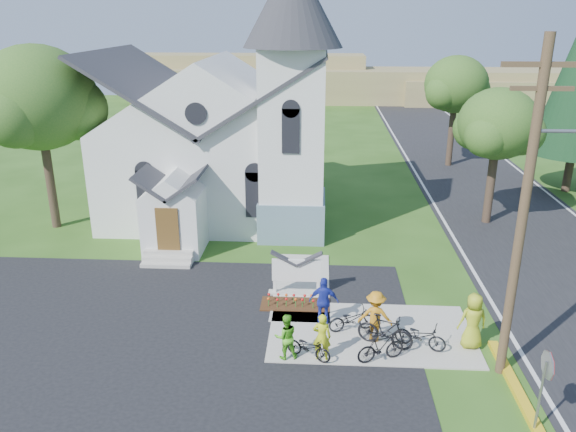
# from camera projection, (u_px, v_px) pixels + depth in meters

# --- Properties ---
(ground) EXTENTS (120.00, 120.00, 0.00)m
(ground) POSITION_uv_depth(u_px,v_px,m) (327.00, 340.00, 19.03)
(ground) COLOR #2C5117
(ground) RESTS_ON ground
(parking_lot) EXTENTS (20.00, 16.00, 0.02)m
(parking_lot) POSITION_uv_depth(u_px,v_px,m) (104.00, 367.00, 17.54)
(parking_lot) COLOR black
(parking_lot) RESTS_ON ground
(road) EXTENTS (8.00, 90.00, 0.02)m
(road) POSITION_uv_depth(u_px,v_px,m) (498.00, 204.00, 32.56)
(road) COLOR black
(road) RESTS_ON ground
(sidewalk) EXTENTS (7.00, 4.00, 0.05)m
(sidewalk) POSITION_uv_depth(u_px,v_px,m) (371.00, 332.00, 19.41)
(sidewalk) COLOR #ACA89B
(sidewalk) RESTS_ON ground
(church) EXTENTS (12.35, 12.00, 13.00)m
(church) POSITION_uv_depth(u_px,v_px,m) (223.00, 119.00, 29.29)
(church) COLOR silver
(church) RESTS_ON ground
(church_sign) EXTENTS (2.20, 0.40, 1.70)m
(church_sign) POSITION_uv_depth(u_px,v_px,m) (296.00, 271.00, 21.76)
(church_sign) COLOR #ACA89B
(church_sign) RESTS_ON ground
(flower_bed) EXTENTS (2.60, 1.10, 0.07)m
(flower_bed) POSITION_uv_depth(u_px,v_px,m) (295.00, 305.00, 21.25)
(flower_bed) COLOR #3A210F
(flower_bed) RESTS_ON ground
(utility_pole) EXTENTS (3.45, 0.28, 10.00)m
(utility_pole) POSITION_uv_depth(u_px,v_px,m) (527.00, 206.00, 15.50)
(utility_pole) COLOR #453322
(utility_pole) RESTS_ON ground
(stop_sign) EXTENTS (0.11, 0.76, 2.48)m
(stop_sign) POSITION_uv_depth(u_px,v_px,m) (545.00, 376.00, 14.18)
(stop_sign) COLOR gray
(stop_sign) RESTS_ON ground
(tree_lot_corner) EXTENTS (5.60, 5.60, 9.15)m
(tree_lot_corner) POSITION_uv_depth(u_px,v_px,m) (38.00, 98.00, 26.97)
(tree_lot_corner) COLOR #372B1E
(tree_lot_corner) RESTS_ON ground
(tree_road_near) EXTENTS (4.00, 4.00, 7.05)m
(tree_road_near) POSITION_uv_depth(u_px,v_px,m) (498.00, 125.00, 28.07)
(tree_road_near) COLOR #372B1E
(tree_road_near) RESTS_ON ground
(tree_road_mid) EXTENTS (4.40, 4.40, 7.80)m
(tree_road_mid) POSITION_uv_depth(u_px,v_px,m) (456.00, 85.00, 39.12)
(tree_road_mid) COLOR #372B1E
(tree_road_mid) RESTS_ON ground
(distant_hills) EXTENTS (61.00, 10.00, 5.60)m
(distant_hills) POSITION_uv_depth(u_px,v_px,m) (351.00, 84.00, 71.03)
(distant_hills) COLOR olive
(distant_hills) RESTS_ON ground
(cyclist_0) EXTENTS (0.61, 0.42, 1.60)m
(cyclist_0) POSITION_uv_depth(u_px,v_px,m) (322.00, 337.00, 17.63)
(cyclist_0) COLOR #C4D318
(cyclist_0) RESTS_ON sidewalk
(bike_0) EXTENTS (1.62, 1.14, 0.81)m
(bike_0) POSITION_uv_depth(u_px,v_px,m) (308.00, 347.00, 17.78)
(bike_0) COLOR black
(bike_0) RESTS_ON sidewalk
(cyclist_1) EXTENTS (0.86, 0.74, 1.53)m
(cyclist_1) POSITION_uv_depth(u_px,v_px,m) (286.00, 336.00, 17.70)
(cyclist_1) COLOR #56BE23
(cyclist_1) RESTS_ON sidewalk
(bike_1) EXTENTS (1.66, 1.01, 0.97)m
(bike_1) POSITION_uv_depth(u_px,v_px,m) (381.00, 347.00, 17.63)
(bike_1) COLOR black
(bike_1) RESTS_ON sidewalk
(cyclist_2) EXTENTS (1.07, 0.51, 1.78)m
(cyclist_2) POSITION_uv_depth(u_px,v_px,m) (324.00, 301.00, 19.64)
(cyclist_2) COLOR #202DA4
(cyclist_2) RESTS_ON sidewalk
(bike_2) EXTENTS (1.75, 1.00, 0.87)m
(bike_2) POSITION_uv_depth(u_px,v_px,m) (352.00, 319.00, 19.36)
(bike_2) COLOR black
(bike_2) RESTS_ON sidewalk
(cyclist_3) EXTENTS (1.22, 0.80, 1.78)m
(cyclist_3) POSITION_uv_depth(u_px,v_px,m) (375.00, 316.00, 18.66)
(cyclist_3) COLOR #C77D16
(cyclist_3) RESTS_ON sidewalk
(bike_3) EXTENTS (1.94, 1.21, 1.13)m
(bike_3) POSITION_uv_depth(u_px,v_px,m) (385.00, 331.00, 18.40)
(bike_3) COLOR black
(bike_3) RESTS_ON sidewalk
(cyclist_4) EXTENTS (1.01, 0.74, 1.92)m
(cyclist_4) POSITION_uv_depth(u_px,v_px,m) (473.00, 321.00, 18.23)
(cyclist_4) COLOR #A5B421
(cyclist_4) RESTS_ON sidewalk
(bike_4) EXTENTS (1.79, 1.16, 0.89)m
(bike_4) POSITION_uv_depth(u_px,v_px,m) (420.00, 336.00, 18.34)
(bike_4) COLOR black
(bike_4) RESTS_ON sidewalk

